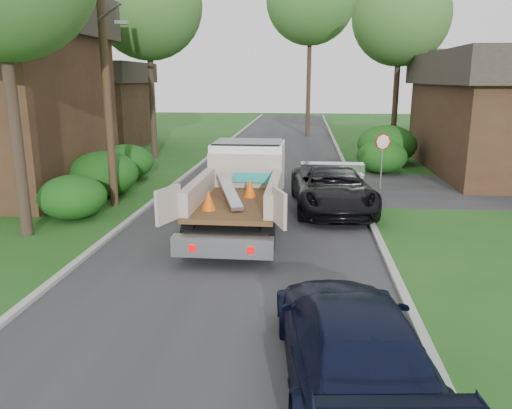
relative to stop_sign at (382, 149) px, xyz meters
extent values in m
plane|color=#1C4E16|center=(-5.20, -9.00, -1.78)|extent=(120.00, 120.00, 0.00)
cube|color=#28282B|center=(-5.20, 1.00, -1.77)|extent=(8.00, 90.00, 0.02)
cube|color=#9E9E99|center=(-9.30, 1.00, -1.72)|extent=(0.20, 90.00, 0.12)
cube|color=#9E9E99|center=(-1.10, 1.00, -1.72)|extent=(0.20, 90.00, 0.12)
cylinder|color=slate|center=(0.00, 0.00, -0.78)|extent=(0.06, 0.06, 2.00)
cylinder|color=#B20A0A|center=(0.00, 0.00, 0.32)|extent=(0.71, 0.32, 0.76)
cylinder|color=#382619|center=(-10.70, -4.00, 3.22)|extent=(0.30, 0.30, 10.00)
cylinder|color=slate|center=(-10.20, -4.50, 5.22)|extent=(1.22, 0.76, 0.57)
cube|color=slate|center=(-9.60, -5.00, 4.82)|extent=(0.45, 0.20, 0.12)
cube|color=#3B2518|center=(-18.70, 13.00, 0.47)|extent=(7.00, 7.00, 4.50)
cube|color=#332B26|center=(-18.70, 13.00, 3.42)|extent=(7.56, 7.56, 1.40)
cube|color=#332B26|center=(-18.70, 13.00, 4.12)|extent=(1.05, 7.56, 0.20)
ellipsoid|color=#0E400F|center=(-11.40, -6.00, -1.01)|extent=(2.34, 2.34, 1.53)
ellipsoid|color=#0E400F|center=(-11.70, -2.50, -0.84)|extent=(2.86, 2.86, 1.87)
ellipsoid|color=#0E400F|center=(-12.00, 1.00, -0.93)|extent=(2.60, 2.60, 1.70)
ellipsoid|color=#0E400F|center=(0.60, 4.00, -0.93)|extent=(2.60, 2.60, 1.70)
ellipsoid|color=#0E400F|center=(1.30, 7.00, -0.67)|extent=(3.38, 3.38, 2.21)
cylinder|color=#2D2119|center=(-12.00, -8.00, 2.22)|extent=(0.36, 0.36, 8.00)
cylinder|color=#2D2119|center=(-12.70, 8.00, 2.72)|extent=(0.36, 0.36, 9.00)
sphere|color=#376224|center=(-12.70, 8.00, 7.22)|extent=(6.40, 6.40, 6.40)
cylinder|color=#2D2119|center=(2.30, 11.00, 2.47)|extent=(0.36, 0.36, 8.50)
sphere|color=#376224|center=(2.30, 11.00, 6.72)|extent=(6.00, 6.00, 6.00)
cylinder|color=#2D2119|center=(-19.20, 4.00, 2.72)|extent=(0.36, 0.36, 9.00)
cylinder|color=#2D2119|center=(-3.20, 21.00, 3.72)|extent=(0.36, 0.36, 11.00)
cylinder|color=black|center=(-6.45, -5.06, -1.27)|extent=(0.34, 1.02, 1.02)
cylinder|color=black|center=(-4.30, -5.07, -1.27)|extent=(0.34, 1.02, 1.02)
cylinder|color=black|center=(-6.48, -9.36, -1.27)|extent=(0.34, 1.02, 1.02)
cylinder|color=black|center=(-4.32, -9.37, -1.27)|extent=(0.34, 1.02, 1.02)
cube|color=black|center=(-5.39, -7.10, -1.08)|extent=(2.30, 6.58, 0.27)
cube|color=white|center=(-5.38, -4.72, -0.08)|extent=(2.50, 2.05, 1.75)
cube|color=black|center=(-5.38, -4.72, 0.54)|extent=(2.33, 1.88, 0.62)
cube|color=#472D19|center=(-5.39, -7.89, -0.65)|extent=(2.51, 4.09, 0.14)
cube|color=beige|center=(-5.38, -5.85, -0.02)|extent=(2.49, 0.13, 1.13)
cube|color=beige|center=(-6.52, -7.89, -0.25)|extent=(0.30, 3.85, 0.68)
cube|color=beige|center=(-4.26, -7.90, -0.25)|extent=(0.30, 3.85, 0.68)
cube|color=silver|center=(-5.40, -10.33, -1.15)|extent=(2.61, 0.41, 0.51)
cube|color=#B20505|center=(-6.14, -10.53, -1.15)|extent=(0.18, 0.05, 0.18)
cube|color=#B20505|center=(-4.67, -10.53, -1.15)|extent=(0.18, 0.05, 0.18)
cube|color=beige|center=(-6.82, -10.15, -0.14)|extent=(0.44, 0.99, 0.91)
cube|color=beige|center=(-3.99, -10.16, -0.14)|extent=(0.43, 0.99, 0.91)
cube|color=silver|center=(-5.62, -7.78, -0.26)|extent=(1.21, 2.89, 0.52)
cone|color=#F2590A|center=(-6.02, -8.91, -0.29)|extent=(0.41, 0.41, 0.57)
cone|color=#F2590A|center=(-5.05, -7.21, -0.29)|extent=(0.41, 0.41, 0.57)
cube|color=#148C84|center=(-5.10, -6.14, -0.18)|extent=(1.25, 0.12, 0.32)
imported|color=black|center=(-2.35, -3.90, -0.95)|extent=(3.24, 6.16, 1.65)
imported|color=black|center=(-2.60, -15.00, -1.01)|extent=(2.70, 5.48, 1.53)
camera|label=1|loc=(-3.39, -22.18, 2.97)|focal=35.00mm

